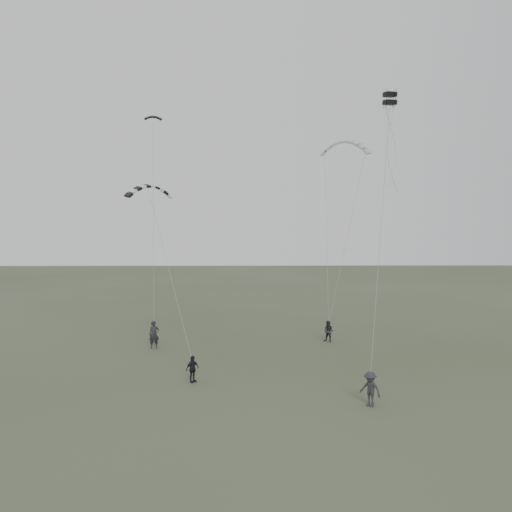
{
  "coord_description": "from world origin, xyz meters",
  "views": [
    {
      "loc": [
        0.35,
        -27.41,
        9.0
      ],
      "look_at": [
        0.72,
        5.07,
        6.63
      ],
      "focal_mm": 35.0,
      "sensor_mm": 36.0,
      "label": 1
    }
  ],
  "objects_px": {
    "flyer_center": "(192,369)",
    "kite_box": "(390,98)",
    "flyer_far": "(370,389)",
    "kite_pale_large": "(345,141)",
    "kite_dark_small": "(153,117)",
    "kite_striped": "(149,186)",
    "flyer_left": "(154,335)",
    "flyer_right": "(329,331)"
  },
  "relations": [
    {
      "from": "flyer_center",
      "to": "kite_pale_large",
      "type": "bearing_deg",
      "value": 2.31
    },
    {
      "from": "flyer_far",
      "to": "kite_pale_large",
      "type": "relative_size",
      "value": 0.44
    },
    {
      "from": "kite_dark_small",
      "to": "kite_striped",
      "type": "bearing_deg",
      "value": -89.53
    },
    {
      "from": "flyer_left",
      "to": "kite_box",
      "type": "bearing_deg",
      "value": -41.56
    },
    {
      "from": "flyer_far",
      "to": "kite_box",
      "type": "distance_m",
      "value": 16.06
    },
    {
      "from": "flyer_left",
      "to": "kite_box",
      "type": "xyz_separation_m",
      "value": [
        14.67,
        -5.73,
        14.9
      ]
    },
    {
      "from": "flyer_left",
      "to": "kite_box",
      "type": "height_order",
      "value": "kite_box"
    },
    {
      "from": "flyer_center",
      "to": "flyer_far",
      "type": "bearing_deg",
      "value": -68.56
    },
    {
      "from": "kite_striped",
      "to": "kite_box",
      "type": "height_order",
      "value": "kite_box"
    },
    {
      "from": "kite_striped",
      "to": "flyer_left",
      "type": "bearing_deg",
      "value": 67.12
    },
    {
      "from": "flyer_left",
      "to": "kite_dark_small",
      "type": "height_order",
      "value": "kite_dark_small"
    },
    {
      "from": "flyer_left",
      "to": "flyer_center",
      "type": "xyz_separation_m",
      "value": [
        3.53,
        -7.37,
        -0.22
      ]
    },
    {
      "from": "flyer_center",
      "to": "kite_striped",
      "type": "bearing_deg",
      "value": 77.76
    },
    {
      "from": "kite_dark_small",
      "to": "flyer_far",
      "type": "bearing_deg",
      "value": -57.64
    },
    {
      "from": "flyer_far",
      "to": "kite_dark_small",
      "type": "xyz_separation_m",
      "value": [
        -13.24,
        15.59,
        16.03
      ]
    },
    {
      "from": "kite_pale_large",
      "to": "flyer_left",
      "type": "bearing_deg",
      "value": -140.37
    },
    {
      "from": "flyer_right",
      "to": "flyer_far",
      "type": "xyz_separation_m",
      "value": [
        0.01,
        -12.72,
        0.07
      ]
    },
    {
      "from": "kite_dark_small",
      "to": "kite_pale_large",
      "type": "xyz_separation_m",
      "value": [
        14.8,
        0.06,
        -1.83
      ]
    },
    {
      "from": "kite_pale_large",
      "to": "kite_striped",
      "type": "height_order",
      "value": "kite_pale_large"
    },
    {
      "from": "flyer_far",
      "to": "kite_pale_large",
      "type": "distance_m",
      "value": 21.19
    },
    {
      "from": "flyer_left",
      "to": "flyer_right",
      "type": "xyz_separation_m",
      "value": [
        12.51,
        1.67,
        -0.18
      ]
    },
    {
      "from": "flyer_center",
      "to": "kite_box",
      "type": "distance_m",
      "value": 18.85
    },
    {
      "from": "flyer_far",
      "to": "kite_pale_large",
      "type": "xyz_separation_m",
      "value": [
        1.56,
        15.65,
        14.2
      ]
    },
    {
      "from": "flyer_center",
      "to": "flyer_far",
      "type": "xyz_separation_m",
      "value": [
        8.99,
        -3.68,
        0.11
      ]
    },
    {
      "from": "flyer_left",
      "to": "flyer_center",
      "type": "distance_m",
      "value": 8.17
    },
    {
      "from": "flyer_center",
      "to": "flyer_far",
      "type": "relative_size",
      "value": 0.87
    },
    {
      "from": "flyer_right",
      "to": "flyer_far",
      "type": "distance_m",
      "value": 12.72
    },
    {
      "from": "flyer_center",
      "to": "flyer_far",
      "type": "height_order",
      "value": "flyer_far"
    },
    {
      "from": "kite_box",
      "to": "kite_pale_large",
      "type": "bearing_deg",
      "value": 74.88
    },
    {
      "from": "flyer_left",
      "to": "kite_striped",
      "type": "relative_size",
      "value": 0.65
    },
    {
      "from": "flyer_center",
      "to": "kite_pale_large",
      "type": "distance_m",
      "value": 21.43
    },
    {
      "from": "flyer_center",
      "to": "kite_box",
      "type": "height_order",
      "value": "kite_box"
    },
    {
      "from": "flyer_right",
      "to": "kite_dark_small",
      "type": "distance_m",
      "value": 21.04
    },
    {
      "from": "kite_pale_large",
      "to": "flyer_center",
      "type": "bearing_deg",
      "value": -109.88
    },
    {
      "from": "flyer_right",
      "to": "kite_box",
      "type": "xyz_separation_m",
      "value": [
        2.16,
        -7.41,
        15.08
      ]
    },
    {
      "from": "flyer_center",
      "to": "flyer_far",
      "type": "distance_m",
      "value": 9.72
    },
    {
      "from": "flyer_left",
      "to": "kite_box",
      "type": "distance_m",
      "value": 21.68
    },
    {
      "from": "flyer_center",
      "to": "kite_dark_small",
      "type": "bearing_deg",
      "value": 63.35
    },
    {
      "from": "kite_striped",
      "to": "flyer_center",
      "type": "bearing_deg",
      "value": -86.39
    },
    {
      "from": "flyer_right",
      "to": "flyer_center",
      "type": "height_order",
      "value": "flyer_right"
    },
    {
      "from": "flyer_left",
      "to": "kite_pale_large",
      "type": "relative_size",
      "value": 0.5
    },
    {
      "from": "kite_dark_small",
      "to": "kite_striped",
      "type": "xyz_separation_m",
      "value": [
        1.07,
        -7.2,
        -5.76
      ]
    }
  ]
}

